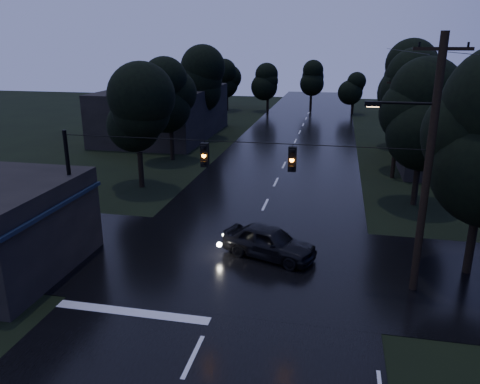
% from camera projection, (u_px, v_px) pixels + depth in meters
% --- Properties ---
extents(main_road, '(12.00, 120.00, 0.02)m').
position_uv_depth(main_road, '(284.00, 165.00, 38.27)').
color(main_road, black).
rests_on(main_road, ground).
extents(cross_street, '(60.00, 9.00, 0.02)m').
position_uv_depth(cross_street, '(238.00, 261.00, 21.50)').
color(cross_street, black).
rests_on(cross_street, ground).
extents(building_far_right, '(10.00, 14.00, 4.40)m').
position_uv_depth(building_far_right, '(459.00, 136.00, 38.61)').
color(building_far_right, black).
rests_on(building_far_right, ground).
extents(building_far_left, '(10.00, 16.00, 5.00)m').
position_uv_depth(building_far_left, '(164.00, 113.00, 49.55)').
color(building_far_left, black).
rests_on(building_far_left, ground).
extents(utility_pole_main, '(3.50, 0.30, 10.00)m').
position_uv_depth(utility_pole_main, '(426.00, 164.00, 17.52)').
color(utility_pole_main, black).
rests_on(utility_pole_main, ground).
extents(utility_pole_far, '(2.00, 0.30, 7.50)m').
position_uv_depth(utility_pole_far, '(397.00, 126.00, 33.61)').
color(utility_pole_far, black).
rests_on(utility_pole_far, ground).
extents(anchor_pole_left, '(0.18, 0.18, 6.00)m').
position_uv_depth(anchor_pole_left, '(72.00, 196.00, 21.11)').
color(anchor_pole_left, black).
rests_on(anchor_pole_left, ground).
extents(span_signals, '(15.00, 0.37, 1.12)m').
position_uv_depth(span_signals, '(247.00, 156.00, 18.85)').
color(span_signals, black).
rests_on(span_signals, ground).
extents(tree_left_a, '(3.92, 3.92, 8.26)m').
position_uv_depth(tree_left_a, '(137.00, 111.00, 30.97)').
color(tree_left_a, black).
rests_on(tree_left_a, ground).
extents(tree_left_b, '(4.20, 4.20, 8.85)m').
position_uv_depth(tree_left_b, '(170.00, 93.00, 38.43)').
color(tree_left_b, black).
rests_on(tree_left_b, ground).
extents(tree_left_c, '(4.48, 4.48, 9.44)m').
position_uv_depth(tree_left_c, '(198.00, 79.00, 47.75)').
color(tree_left_c, black).
rests_on(tree_left_c, ground).
extents(tree_right_a, '(4.20, 4.20, 8.85)m').
position_uv_depth(tree_right_a, '(424.00, 114.00, 27.35)').
color(tree_right_a, black).
rests_on(tree_right_a, ground).
extents(tree_right_b, '(4.48, 4.48, 9.44)m').
position_uv_depth(tree_right_b, '(416.00, 94.00, 34.57)').
color(tree_right_b, black).
rests_on(tree_right_b, ground).
extents(tree_right_c, '(4.76, 4.76, 10.03)m').
position_uv_depth(tree_right_c, '(407.00, 79.00, 43.66)').
color(tree_right_c, black).
rests_on(tree_right_c, ground).
extents(car, '(4.79, 3.15, 1.52)m').
position_uv_depth(car, '(269.00, 242.00, 21.75)').
color(car, black).
rests_on(car, ground).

